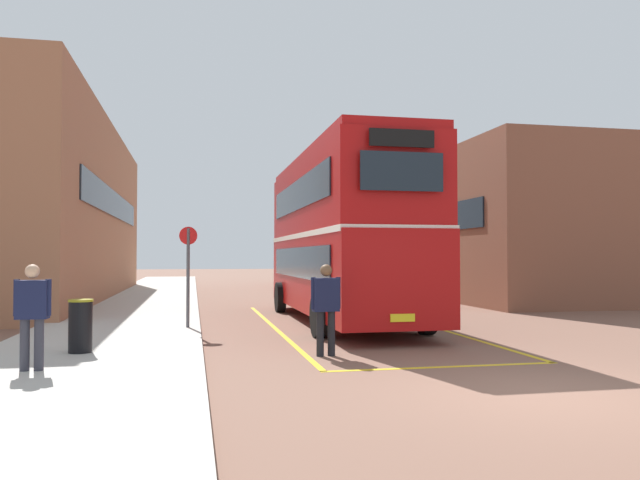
% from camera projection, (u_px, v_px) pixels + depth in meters
% --- Properties ---
extents(ground_plane, '(135.60, 135.60, 0.00)m').
position_uv_depth(ground_plane, '(323.00, 307.00, 22.36)').
color(ground_plane, brown).
extents(sidewalk_left, '(4.00, 57.60, 0.14)m').
position_uv_depth(sidewalk_left, '(144.00, 303.00, 23.38)').
color(sidewalk_left, '#B2ADA3').
rests_on(sidewalk_left, ground).
extents(brick_building_left, '(5.57, 22.29, 7.55)m').
position_uv_depth(brick_building_left, '(47.00, 212.00, 26.37)').
color(brick_building_left, '#9E6647').
rests_on(brick_building_left, ground).
extents(depot_building_right, '(8.94, 13.41, 6.30)m').
position_uv_depth(depot_building_right, '(522.00, 228.00, 27.71)').
color(depot_building_right, brown).
rests_on(depot_building_right, ground).
extents(double_decker_bus, '(2.90, 10.65, 4.75)m').
position_uv_depth(double_decker_bus, '(341.00, 234.00, 17.58)').
color(double_decker_bus, black).
rests_on(double_decker_bus, ground).
extents(single_deck_bus, '(3.74, 9.31, 3.02)m').
position_uv_depth(single_deck_bus, '(316.00, 260.00, 38.37)').
color(single_deck_bus, black).
rests_on(single_deck_bus, ground).
extents(pedestrian_boarding, '(0.58, 0.26, 1.72)m').
position_uv_depth(pedestrian_boarding, '(326.00, 303.00, 11.49)').
color(pedestrian_boarding, black).
rests_on(pedestrian_boarding, ground).
extents(pedestrian_waiting_near, '(0.55, 0.25, 1.61)m').
position_uv_depth(pedestrian_waiting_near, '(32.00, 310.00, 9.28)').
color(pedestrian_waiting_near, '#2D2D38').
rests_on(pedestrian_waiting_near, sidewalk_left).
extents(litter_bin, '(0.44, 0.44, 0.96)m').
position_uv_depth(litter_bin, '(80.00, 326.00, 11.02)').
color(litter_bin, black).
rests_on(litter_bin, sidewalk_left).
extents(bus_stop_sign, '(0.44, 0.12, 2.46)m').
position_uv_depth(bus_stop_sign, '(188.00, 266.00, 14.96)').
color(bus_stop_sign, '#4C4C51').
rests_on(bus_stop_sign, sidewalk_left).
extents(bay_marking_yellow, '(4.27, 12.64, 0.01)m').
position_uv_depth(bay_marking_yellow, '(359.00, 329.00, 15.59)').
color(bay_marking_yellow, gold).
rests_on(bay_marking_yellow, ground).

